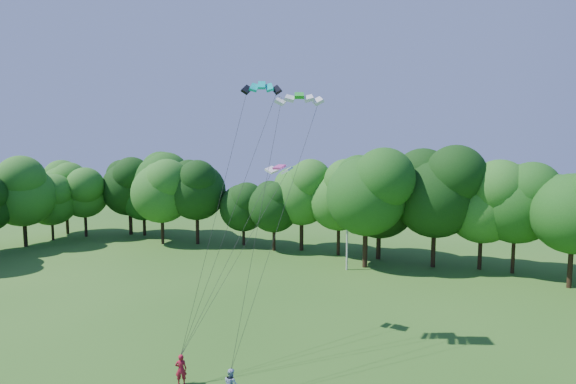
% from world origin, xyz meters
% --- Properties ---
extents(utility_pole, '(1.69, 0.21, 8.43)m').
position_xyz_m(utility_pole, '(-0.17, 31.41, 4.33)').
color(utility_pole, '#B4B5AB').
rests_on(utility_pole, ground).
extents(kite_flyer_left, '(0.78, 0.70, 1.78)m').
position_xyz_m(kite_flyer_left, '(-2.39, 4.66, 0.89)').
color(kite_flyer_left, maroon).
rests_on(kite_flyer_left, ground).
extents(kite_flyer_right, '(1.03, 0.95, 1.71)m').
position_xyz_m(kite_flyer_right, '(0.99, 4.47, 0.85)').
color(kite_flyer_right, '#A3B4E2').
rests_on(kite_flyer_right, ground).
extents(kite_teal, '(2.66, 1.97, 0.65)m').
position_xyz_m(kite_teal, '(-0.54, 11.45, 17.45)').
color(kite_teal, '#05ACA3').
rests_on(kite_teal, ground).
extents(kite_green, '(3.27, 2.35, 0.57)m').
position_xyz_m(kite_green, '(1.99, 11.71, 16.71)').
color(kite_green, green).
rests_on(kite_green, ground).
extents(kite_pink, '(1.95, 1.09, 0.33)m').
position_xyz_m(kite_pink, '(-0.28, 13.64, 12.03)').
color(kite_pink, '#D23A95').
rests_on(kite_pink, ground).
extents(tree_back_west, '(7.25, 7.25, 10.54)m').
position_xyz_m(tree_back_west, '(-33.61, 37.91, 6.58)').
color(tree_back_west, '#321E14').
rests_on(tree_back_west, ground).
extents(tree_back_center, '(9.68, 9.68, 14.08)m').
position_xyz_m(tree_back_center, '(2.03, 37.51, 8.79)').
color(tree_back_center, '#312513').
rests_on(tree_back_center, ground).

